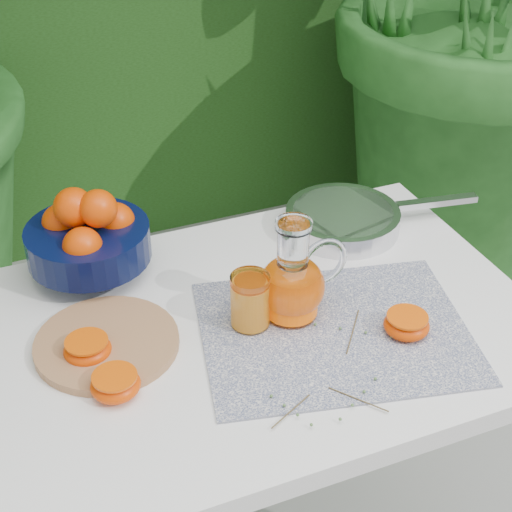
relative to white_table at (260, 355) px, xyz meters
name	(u,v)px	position (x,y,z in m)	size (l,w,h in m)	color
white_table	(260,355)	(0.00, 0.00, 0.00)	(1.00, 0.70, 0.75)	white
placemat	(335,332)	(0.11, -0.08, 0.08)	(0.47, 0.37, 0.00)	#0C1A47
cutting_board	(107,343)	(-0.27, 0.04, 0.09)	(0.25, 0.25, 0.02)	#9C6946
fruit_bowl	(88,235)	(-0.25, 0.27, 0.17)	(0.30, 0.30, 0.19)	black
juice_pitcher	(293,283)	(0.06, -0.01, 0.15)	(0.17, 0.12, 0.20)	white
juice_tumbler	(250,302)	(-0.02, 0.00, 0.13)	(0.07, 0.07, 0.10)	white
saute_pan	(344,218)	(0.29, 0.22, 0.11)	(0.44, 0.28, 0.05)	silver
orange_halves	(208,352)	(-0.12, -0.06, 0.10)	(0.62, 0.23, 0.04)	red
thyme_sprigs	(336,376)	(0.06, -0.19, 0.09)	(0.28, 0.24, 0.01)	#504124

